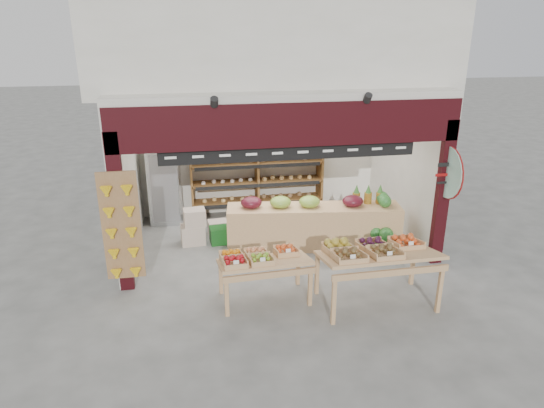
{
  "coord_description": "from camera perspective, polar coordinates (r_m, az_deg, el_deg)",
  "views": [
    {
      "loc": [
        -1.64,
        -8.47,
        4.11
      ],
      "look_at": [
        -0.16,
        -0.2,
        1.02
      ],
      "focal_mm": 32.0,
      "sensor_mm": 36.0,
      "label": 1
    }
  ],
  "objects": [
    {
      "name": "shop_structure",
      "position": [
        10.21,
        -0.99,
        19.14
      ],
      "size": [
        6.36,
        5.12,
        5.4
      ],
      "color": "silver",
      "rests_on": "ground"
    },
    {
      "name": "mid_counter",
      "position": [
        9.51,
        4.84,
        -2.44
      ],
      "size": [
        3.41,
        1.1,
        1.06
      ],
      "color": "tan",
      "rests_on": "ground"
    },
    {
      "name": "display_table_right",
      "position": [
        7.57,
        11.85,
        -5.55
      ],
      "size": [
        1.79,
        1.01,
        1.11
      ],
      "color": "tan",
      "rests_on": "ground"
    },
    {
      "name": "display_table_left",
      "position": [
        7.57,
        -1.66,
        -6.53
      ],
      "size": [
        1.46,
        0.86,
        0.93
      ],
      "color": "tan",
      "rests_on": "ground"
    },
    {
      "name": "watermelon_pile",
      "position": [
        9.48,
        12.96,
        -4.75
      ],
      "size": [
        0.76,
        0.71,
        0.54
      ],
      "color": "#184A1A",
      "rests_on": "ground"
    },
    {
      "name": "banana_board",
      "position": [
        7.96,
        -17.29,
        -2.86
      ],
      "size": [
        0.6,
        0.15,
        1.8
      ],
      "color": "#966D44",
      "rests_on": "ground"
    },
    {
      "name": "gift_sign",
      "position": [
        8.85,
        20.03,
        3.51
      ],
      "size": [
        0.04,
        0.93,
        0.92
      ],
      "color": "#A3CDB7",
      "rests_on": "ground"
    },
    {
      "name": "back_shelving",
      "position": [
        10.93,
        -1.79,
        4.65
      ],
      "size": [
        3.0,
        0.49,
        1.85
      ],
      "color": "brown",
      "rests_on": "ground"
    },
    {
      "name": "cardboard_stack",
      "position": [
        9.85,
        -7.86,
        -2.97
      ],
      "size": [
        1.04,
        0.75,
        0.73
      ],
      "color": "beige",
      "rests_on": "ground"
    },
    {
      "name": "refrigerator",
      "position": [
        10.85,
        -12.5,
        2.24
      ],
      "size": [
        0.71,
        0.71,
        1.7
      ],
      "primitive_type": "cube",
      "rotation": [
        0.0,
        0.0,
        -0.07
      ],
      "color": "silver",
      "rests_on": "ground"
    },
    {
      "name": "ground",
      "position": [
        9.55,
        0.71,
        -5.28
      ],
      "size": [
        60.0,
        60.0,
        0.0
      ],
      "primitive_type": "plane",
      "color": "#60605B",
      "rests_on": "ground"
    }
  ]
}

